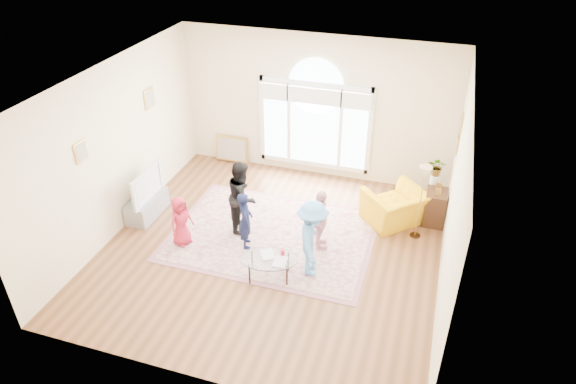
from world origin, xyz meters
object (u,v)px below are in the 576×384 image
(area_rug, at_px, (272,235))
(coffee_table, at_px, (269,259))
(armchair, at_px, (395,207))
(television, at_px, (143,184))
(tv_console, at_px, (147,206))

(area_rug, height_order, coffee_table, coffee_table)
(armchair, bearing_deg, area_rug, -15.13)
(television, distance_m, armchair, 4.94)
(coffee_table, relative_size, armchair, 1.02)
(coffee_table, bearing_deg, armchair, 38.26)
(television, relative_size, armchair, 1.02)
(area_rug, relative_size, tv_console, 3.60)
(area_rug, distance_m, tv_console, 2.65)
(television, height_order, armchair, television)
(armchair, bearing_deg, television, -29.10)
(tv_console, bearing_deg, television, -0.00)
(area_rug, bearing_deg, television, -178.29)
(television, bearing_deg, coffee_table, -19.58)
(tv_console, xyz_separation_m, coffee_table, (2.98, -1.06, 0.19))
(coffee_table, xyz_separation_m, armchair, (1.80, 2.30, -0.05))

